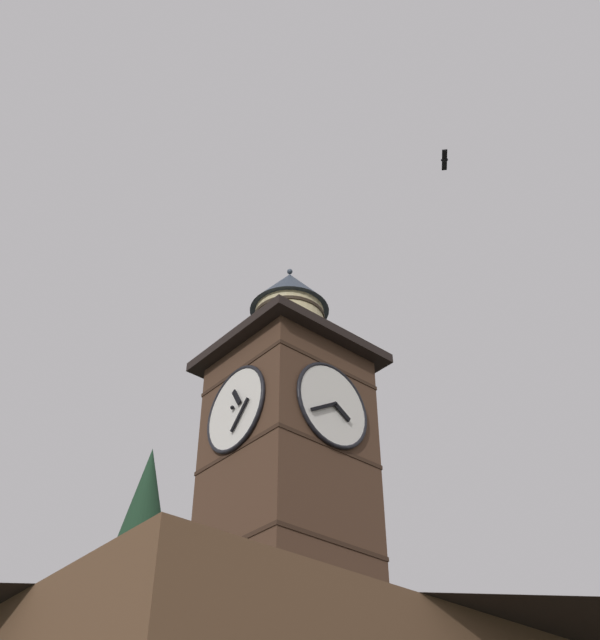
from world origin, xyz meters
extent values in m
cube|color=#4C3323|center=(-0.62, -1.23, 9.82)|extent=(3.14, 3.14, 5.89)
cube|color=#352318|center=(-0.62, -1.23, 7.58)|extent=(3.18, 3.18, 0.10)
cube|color=#352318|center=(-0.62, -1.23, 9.79)|extent=(3.18, 3.18, 0.10)
cube|color=#352318|center=(-0.62, -1.23, 12.00)|extent=(3.18, 3.18, 0.10)
cylinder|color=white|center=(-0.62, 0.38, 10.87)|extent=(2.11, 0.10, 2.11)
torus|color=black|center=(-0.62, 0.40, 10.87)|extent=(2.21, 0.10, 2.21)
cube|color=black|center=(-0.85, 0.48, 10.73)|extent=(0.51, 0.04, 0.38)
cube|color=black|center=(-0.25, 0.48, 10.65)|extent=(0.78, 0.04, 0.51)
sphere|color=black|center=(-0.62, 0.49, 10.87)|extent=(0.10, 0.10, 0.10)
cylinder|color=white|center=(0.98, -1.23, 10.87)|extent=(0.10, 2.11, 2.11)
torus|color=black|center=(1.00, -1.23, 10.87)|extent=(0.10, 2.21, 2.21)
cube|color=black|center=(1.08, -1.09, 11.10)|extent=(0.04, 0.37, 0.51)
cube|color=black|center=(1.08, -0.93, 10.55)|extent=(0.04, 0.64, 0.69)
sphere|color=black|center=(1.09, -1.23, 10.87)|extent=(0.10, 0.10, 0.10)
cube|color=black|center=(-0.62, -1.23, 12.89)|extent=(3.84, 3.84, 0.25)
cylinder|color=beige|center=(-0.62, -1.23, 13.81)|extent=(1.89, 1.89, 1.59)
cylinder|color=#2D2319|center=(-0.62, -1.23, 13.28)|extent=(1.95, 1.95, 0.10)
cylinder|color=#2D2319|center=(-0.62, -1.23, 13.81)|extent=(1.95, 1.95, 0.10)
cylinder|color=#2D2319|center=(-0.62, -1.23, 14.34)|extent=(1.95, 1.95, 0.10)
cone|color=#2D3847|center=(-0.62, -1.23, 15.28)|extent=(2.19, 2.19, 1.35)
sphere|color=#384251|center=(-0.62, -1.23, 16.05)|extent=(0.16, 0.16, 0.16)
cone|color=#1A331B|center=(-1.17, -8.91, 9.00)|extent=(3.25, 3.25, 4.02)
cone|color=#1B3723|center=(-1.17, -8.91, 11.63)|extent=(1.88, 1.88, 4.05)
ellipsoid|color=black|center=(-1.01, 4.29, 16.33)|extent=(0.20, 0.20, 0.10)
cube|color=black|center=(-1.13, 4.18, 16.33)|extent=(0.33, 0.31, 0.03)
cube|color=black|center=(-0.89, 4.40, 16.33)|extent=(0.33, 0.31, 0.03)
camera|label=1|loc=(10.17, 11.78, 1.45)|focal=43.70mm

